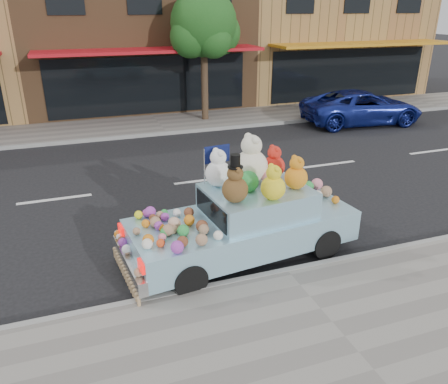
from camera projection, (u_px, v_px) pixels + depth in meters
name	position (u px, v px, depth m)	size (l,w,h in m)	color
ground	(205.00, 180.00, 12.28)	(120.00, 120.00, 0.00)	black
near_sidewalk	(332.00, 325.00, 6.61)	(60.00, 3.00, 0.12)	gray
far_sidewalk	(159.00, 124.00, 17.89)	(60.00, 3.00, 0.12)	gray
near_kerb	(287.00, 272.00, 7.91)	(60.00, 0.12, 0.13)	gray
far_kerb	(167.00, 133.00, 16.59)	(60.00, 0.12, 0.13)	gray
storefront_mid	(132.00, 26.00, 21.24)	(10.00, 9.80, 7.30)	brown
storefront_right	(312.00, 23.00, 24.29)	(10.00, 9.80, 7.30)	olive
street_tree	(204.00, 29.00, 17.13)	(3.00, 2.70, 5.22)	#38281C
car_blue	(362.00, 107.00, 17.95)	(2.27, 4.93, 1.37)	navy
art_car	(244.00, 216.00, 8.32)	(4.64, 2.21, 2.30)	black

